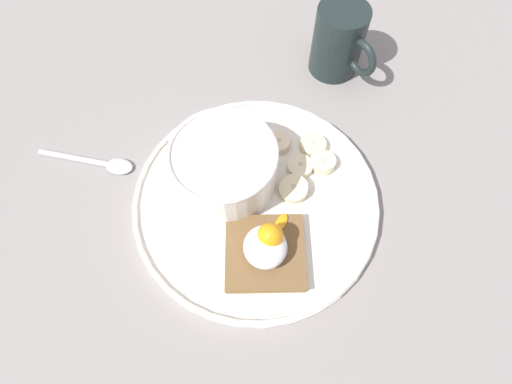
% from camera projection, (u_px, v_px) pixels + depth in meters
% --- Properties ---
extents(ground_plane, '(1.20, 1.20, 0.02)m').
position_uv_depth(ground_plane, '(256.00, 206.00, 0.51)').
color(ground_plane, gray).
rests_on(ground_plane, ground).
extents(plate, '(0.30, 0.30, 0.02)m').
position_uv_depth(plate, '(256.00, 200.00, 0.49)').
color(plate, white).
rests_on(plate, ground_plane).
extents(oatmeal_bowl, '(0.13, 0.13, 0.07)m').
position_uv_depth(oatmeal_bowl, '(224.00, 166.00, 0.47)').
color(oatmeal_bowl, white).
rests_on(oatmeal_bowl, plate).
extents(toast_slice, '(0.09, 0.09, 0.01)m').
position_uv_depth(toast_slice, '(265.00, 253.00, 0.45)').
color(toast_slice, brown).
rests_on(toast_slice, plate).
extents(poached_egg, '(0.07, 0.06, 0.04)m').
position_uv_depth(poached_egg, '(267.00, 244.00, 0.43)').
color(poached_egg, white).
rests_on(poached_egg, toast_slice).
extents(banana_slice_front, '(0.05, 0.04, 0.01)m').
position_uv_depth(banana_slice_front, '(300.00, 167.00, 0.51)').
color(banana_slice_front, beige).
rests_on(banana_slice_front, plate).
extents(banana_slice_left, '(0.04, 0.04, 0.01)m').
position_uv_depth(banana_slice_left, '(313.00, 145.00, 0.52)').
color(banana_slice_left, beige).
rests_on(banana_slice_left, plate).
extents(banana_slice_back, '(0.04, 0.04, 0.02)m').
position_uv_depth(banana_slice_back, '(323.00, 162.00, 0.51)').
color(banana_slice_back, beige).
rests_on(banana_slice_back, plate).
extents(banana_slice_right, '(0.05, 0.05, 0.02)m').
position_uv_depth(banana_slice_right, '(294.00, 189.00, 0.49)').
color(banana_slice_right, beige).
rests_on(banana_slice_right, plate).
extents(banana_slice_inner, '(0.04, 0.04, 0.02)m').
position_uv_depth(banana_slice_inner, '(279.00, 143.00, 0.52)').
color(banana_slice_inner, '#F6E1B8').
rests_on(banana_slice_inner, plate).
extents(coffee_mug, '(0.10, 0.08, 0.10)m').
position_uv_depth(coffee_mug, '(339.00, 41.00, 0.56)').
color(coffee_mug, '#1C2727').
rests_on(coffee_mug, ground_plane).
extents(spoon, '(0.05, 0.13, 0.01)m').
position_uv_depth(spoon, '(98.00, 162.00, 0.52)').
color(spoon, silver).
rests_on(spoon, ground_plane).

